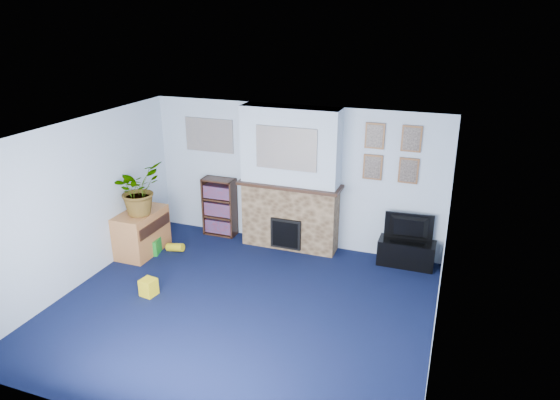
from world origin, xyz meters
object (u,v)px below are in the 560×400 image
at_px(bookshelf, 220,208).
at_px(sideboard, 142,233).
at_px(tv_stand, 406,252).
at_px(television, 409,228).

height_order(bookshelf, sideboard, bookshelf).
height_order(tv_stand, television, television).
relative_size(bookshelf, sideboard, 1.13).
relative_size(tv_stand, bookshelf, 0.83).
bearing_deg(bookshelf, sideboard, -129.02).
relative_size(tv_stand, sideboard, 0.94).
height_order(television, bookshelf, bookshelf).
bearing_deg(television, bookshelf, -5.55).
xyz_separation_m(tv_stand, bookshelf, (-3.29, 0.08, 0.28)).
distance_m(tv_stand, television, 0.41).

